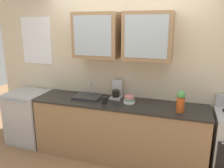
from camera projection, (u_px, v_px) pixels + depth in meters
name	position (u px, v px, depth m)	size (l,w,h in m)	color
ground_plane	(118.00, 156.00, 3.59)	(10.00, 10.00, 0.00)	#936B47
back_wall_unit	(124.00, 60.00, 3.51)	(4.68, 0.47, 2.78)	beige
counter	(118.00, 130.00, 3.48)	(2.59, 0.65, 0.90)	#93704C
sink_faucet	(88.00, 96.00, 3.59)	(0.42, 0.34, 0.22)	#2D2D30
bowl_stack	(129.00, 100.00, 3.33)	(0.17, 0.17, 0.11)	white
vase	(181.00, 101.00, 2.95)	(0.11, 0.11, 0.30)	#BF4C19
cup_near_sink	(104.00, 100.00, 3.30)	(0.12, 0.08, 0.10)	black
dishwasher	(29.00, 117.00, 3.97)	(0.63, 0.63, 0.90)	#ADAFB5
coffee_maker	(117.00, 91.00, 3.54)	(0.17, 0.20, 0.29)	#B7B7BC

